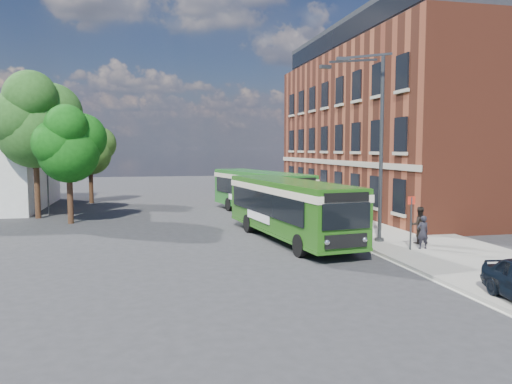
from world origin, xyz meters
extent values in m
plane|color=#2C2C2F|center=(0.00, 0.00, 0.00)|extent=(120.00, 120.00, 0.00)
cube|color=gray|center=(7.00, 8.00, 0.07)|extent=(6.00, 48.00, 0.15)
cube|color=beige|center=(3.95, 8.00, 0.01)|extent=(0.12, 48.00, 0.01)
cube|color=maroon|center=(14.00, 12.00, 6.00)|extent=(12.00, 26.00, 12.00)
cube|color=#AFA794|center=(7.96, 12.00, 3.60)|extent=(0.12, 26.00, 0.35)
cube|color=black|center=(14.00, 12.00, 13.10)|extent=(10.80, 24.80, 2.20)
cube|color=black|center=(8.57, 12.00, 13.10)|extent=(0.08, 24.00, 1.40)
cylinder|color=#37393C|center=(-12.50, 13.00, 4.50)|extent=(0.10, 0.10, 9.00)
cube|color=red|center=(-12.05, 13.00, 8.60)|extent=(0.90, 0.02, 0.60)
cylinder|color=#37393C|center=(5.20, -2.00, 0.15)|extent=(0.44, 0.44, 0.30)
cylinder|color=#37393C|center=(5.20, -2.00, 4.50)|extent=(0.18, 0.18, 9.00)
cube|color=#37393C|center=(3.96, -2.60, 8.80)|extent=(2.58, 0.46, 0.37)
cube|color=#37393C|center=(3.96, -1.40, 8.80)|extent=(2.58, 0.46, 0.37)
cube|color=#37393C|center=(2.73, -3.08, 8.55)|extent=(0.55, 0.22, 0.16)
cube|color=#37393C|center=(2.73, -0.92, 8.55)|extent=(0.55, 0.22, 0.16)
cylinder|color=#37393C|center=(5.60, -4.20, 1.25)|extent=(0.08, 0.08, 2.50)
cube|color=red|center=(5.60, -4.20, 2.35)|extent=(0.35, 0.04, 0.35)
cube|color=#205412|center=(1.20, -0.01, 1.77)|extent=(3.93, 11.55, 2.45)
cube|color=#205412|center=(1.20, -0.01, 0.50)|extent=(3.97, 11.60, 0.14)
cube|color=black|center=(-0.11, 0.12, 1.90)|extent=(1.30, 9.46, 1.10)
cube|color=black|center=(2.43, 0.45, 1.90)|extent=(1.30, 9.46, 1.10)
cube|color=#EDE2C3|center=(1.20, -0.01, 2.60)|extent=(4.00, 11.62, 0.32)
cube|color=#205412|center=(1.20, -0.01, 2.96)|extent=(3.82, 11.44, 0.12)
cube|color=black|center=(1.93, -5.66, 1.95)|extent=(2.14, 0.35, 1.05)
cube|color=black|center=(1.93, -5.67, 2.70)|extent=(1.99, 0.34, 0.38)
cube|color=black|center=(1.93, -5.67, 0.95)|extent=(1.89, 0.32, 0.55)
sphere|color=silver|center=(1.08, -5.76, 0.95)|extent=(0.26, 0.26, 0.26)
sphere|color=silver|center=(2.77, -5.54, 0.95)|extent=(0.26, 0.26, 0.26)
cube|color=black|center=(0.47, 5.64, 2.00)|extent=(1.99, 0.34, 0.90)
cube|color=white|center=(-0.21, 0.82, 1.15)|extent=(0.45, 3.18, 0.45)
cylinder|color=black|center=(0.53, -3.99, 0.50)|extent=(0.41, 1.03, 1.00)
cylinder|color=black|center=(2.85, -3.69, 0.50)|extent=(0.41, 1.03, 1.00)
cylinder|color=black|center=(-0.33, 2.68, 0.50)|extent=(0.41, 1.03, 1.00)
cylinder|color=black|center=(1.99, 2.98, 0.50)|extent=(0.41, 1.03, 1.00)
cube|color=#20631F|center=(1.96, 9.74, 1.77)|extent=(4.88, 11.59, 2.45)
cube|color=#20631F|center=(1.96, 9.74, 0.50)|extent=(4.93, 11.64, 0.14)
cube|color=black|center=(0.64, 9.75, 1.90)|extent=(2.13, 9.31, 1.10)
cube|color=black|center=(3.14, 10.31, 1.90)|extent=(2.13, 9.31, 1.10)
cube|color=beige|center=(1.96, 9.74, 2.60)|extent=(4.95, 11.66, 0.32)
cube|color=#20631F|center=(1.96, 9.74, 2.96)|extent=(4.76, 11.47, 0.12)
cube|color=black|center=(3.18, 4.18, 1.95)|extent=(2.12, 0.54, 1.05)
cube|color=black|center=(3.19, 4.17, 2.70)|extent=(1.97, 0.51, 0.38)
cube|color=black|center=(3.19, 4.17, 0.95)|extent=(1.87, 0.49, 0.55)
sphere|color=silver|center=(2.35, 4.01, 0.95)|extent=(0.26, 0.26, 0.26)
sphere|color=silver|center=(4.01, 4.37, 0.95)|extent=(0.26, 0.26, 0.26)
cube|color=black|center=(0.73, 15.29, 2.00)|extent=(1.97, 0.51, 0.90)
cube|color=white|center=(0.48, 10.44, 1.15)|extent=(0.73, 3.13, 0.45)
cylinder|color=black|center=(1.65, 5.72, 0.50)|extent=(0.49, 1.04, 1.00)
cylinder|color=black|center=(3.93, 6.22, 0.50)|extent=(0.49, 1.04, 1.00)
cylinder|color=black|center=(0.20, 12.28, 0.50)|extent=(0.49, 1.04, 1.00)
cylinder|color=black|center=(2.49, 12.78, 0.50)|extent=(0.49, 1.04, 1.00)
imported|color=black|center=(6.23, -4.15, 0.90)|extent=(0.55, 0.36, 1.49)
imported|color=black|center=(6.73, -2.98, 1.03)|extent=(1.00, 0.87, 1.75)
cylinder|color=#341F13|center=(-10.39, 8.26, 1.55)|extent=(0.36, 0.36, 3.10)
sphere|color=#0F4C0E|center=(-10.39, 8.26, 4.36)|extent=(3.66, 3.66, 3.66)
sphere|color=#0F4C0E|center=(-9.68, 8.82, 5.28)|extent=(3.10, 3.10, 3.10)
sphere|color=#0F4C0E|center=(-11.02, 7.76, 4.93)|extent=(2.81, 2.81, 2.81)
sphere|color=#0F4C0E|center=(-10.39, 7.55, 5.98)|extent=(2.53, 2.53, 2.53)
cylinder|color=#341F13|center=(-12.84, 11.15, 2.04)|extent=(0.36, 0.36, 4.08)
sphere|color=#234F1A|center=(-12.84, 11.15, 5.75)|extent=(4.82, 4.82, 4.82)
sphere|color=#234F1A|center=(-11.91, 11.89, 6.96)|extent=(4.08, 4.08, 4.08)
sphere|color=#234F1A|center=(-13.67, 10.50, 6.49)|extent=(3.71, 3.71, 3.71)
sphere|color=#234F1A|center=(-12.84, 10.22, 7.88)|extent=(3.34, 3.34, 3.34)
cylinder|color=#341F13|center=(-10.35, 20.19, 1.47)|extent=(0.36, 0.36, 2.95)
sphere|color=#2A5019|center=(-10.35, 20.19, 4.15)|extent=(3.48, 3.48, 3.48)
sphere|color=#2A5019|center=(-9.68, 20.72, 5.02)|extent=(2.95, 2.95, 2.95)
sphere|color=#2A5019|center=(-10.95, 19.72, 4.69)|extent=(2.68, 2.68, 2.68)
sphere|color=#2A5019|center=(-10.35, 19.52, 5.69)|extent=(2.41, 2.41, 2.41)
camera|label=1|loc=(-5.84, -24.03, 4.63)|focal=35.00mm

